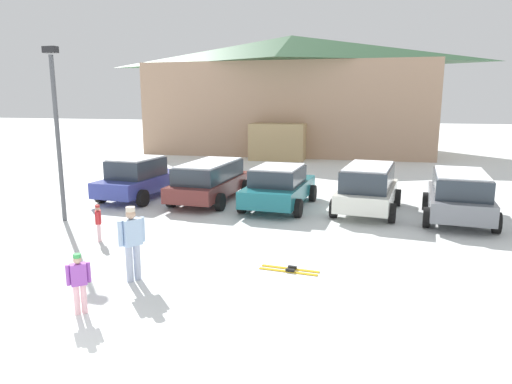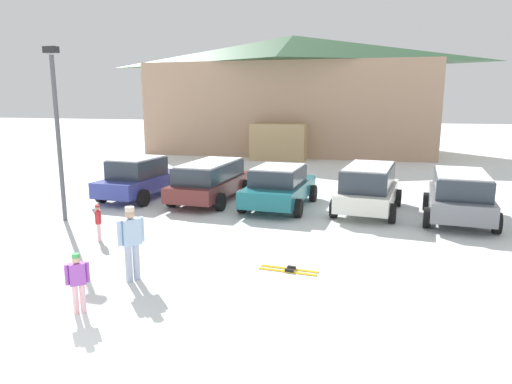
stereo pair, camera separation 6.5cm
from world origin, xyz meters
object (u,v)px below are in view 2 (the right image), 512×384
parked_maroon_van (211,180)px  parked_teal_hatchback (279,186)px  ski_lodge (292,94)px  pair_of_skis (289,270)px  skier_child_in_purple_jacket (78,280)px  parked_grey_wagon (460,195)px  lamp_post (57,126)px  parked_blue_hatchback (140,178)px  parked_white_suv (368,187)px  skier_child_in_red_jacket (98,221)px  skier_adult_in_blue_parka (131,239)px

parked_maroon_van → parked_teal_hatchback: size_ratio=1.10×
ski_lodge → pair_of_skis: ski_lodge is taller
parked_maroon_van → skier_child_in_purple_jacket: size_ratio=4.12×
skier_child_in_purple_jacket → parked_grey_wagon: bearing=50.0°
ski_lodge → lamp_post: ski_lodge is taller
lamp_post → skier_child_in_purple_jacket: bearing=-49.5°
parked_blue_hatchback → pair_of_skis: parked_blue_hatchback is taller
ski_lodge → parked_white_suv: ski_lodge is taller
parked_teal_hatchback → parked_grey_wagon: parked_grey_wagon is taller
parked_maroon_van → parked_grey_wagon: 8.98m
parked_blue_hatchback → parked_white_suv: (8.97, 0.16, 0.06)m
ski_lodge → parked_teal_hatchback: size_ratio=4.91×
parked_maroon_van → skier_child_in_red_jacket: 5.90m
parked_white_suv → parked_maroon_van: bearing=178.4°
skier_child_in_red_jacket → skier_adult_in_blue_parka: bearing=-43.0°
ski_lodge → parked_teal_hatchback: (3.47, -18.66, -3.57)m
skier_adult_in_blue_parka → pair_of_skis: 3.64m
lamp_post → pair_of_skis: bearing=-16.6°
parked_grey_wagon → pair_of_skis: size_ratio=2.95×
parked_grey_wagon → skier_child_in_red_jacket: parked_grey_wagon is taller
parked_white_suv → pair_of_skis: parked_white_suv is taller
skier_child_in_purple_jacket → lamp_post: bearing=130.5°
ski_lodge → skier_child_in_red_jacket: size_ratio=20.42×
pair_of_skis → parked_white_suv: bearing=77.0°
skier_child_in_purple_jacket → pair_of_skis: skier_child_in_purple_jacket is taller
parked_blue_hatchback → parked_maroon_van: bearing=6.4°
pair_of_skis → lamp_post: (-8.09, 2.41, 3.09)m
parked_maroon_van → lamp_post: (-3.53, -4.15, 2.26)m
skier_child_in_purple_jacket → pair_of_skis: 4.64m
parked_blue_hatchback → skier_child_in_purple_jacket: parked_blue_hatchback is taller
pair_of_skis → lamp_post: 8.99m
skier_child_in_purple_jacket → parked_maroon_van: bearing=97.4°
parked_teal_hatchback → lamp_post: (-6.38, -3.81, 2.32)m
parked_teal_hatchback → lamp_post: 7.79m
parked_blue_hatchback → parked_teal_hatchback: 5.79m
ski_lodge → lamp_post: 22.70m
skier_child_in_red_jacket → skier_adult_in_blue_parka: 3.36m
parked_white_suv → skier_child_in_red_jacket: bearing=-141.6°
parked_maroon_van → pair_of_skis: bearing=-55.2°
parked_white_suv → skier_child_in_red_jacket: (-7.10, -5.63, -0.31)m
parked_teal_hatchback → skier_adult_in_blue_parka: (-1.47, -7.74, 0.15)m
parked_grey_wagon → skier_adult_in_blue_parka: 10.66m
parked_maroon_van → lamp_post: lamp_post is taller
parked_blue_hatchback → parked_teal_hatchback: size_ratio=0.99×
parked_white_suv → pair_of_skis: (-1.48, -6.39, -0.88)m
parked_grey_wagon → skier_child_in_purple_jacket: parked_grey_wagon is taller
skier_child_in_red_jacket → ski_lodge: bearing=88.9°
pair_of_skis → parked_maroon_van: bearing=124.8°
parked_white_suv → parked_grey_wagon: parked_white_suv is taller
parked_teal_hatchback → skier_adult_in_blue_parka: 7.88m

